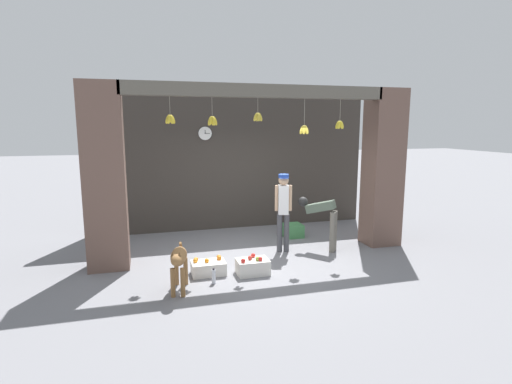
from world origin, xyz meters
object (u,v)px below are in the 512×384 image
object	(u,v)px
worker_stooping	(323,216)
fruit_crate_apples	(253,266)
fruit_crate_oranges	(208,268)
dog	(179,260)
shopkeeper	(283,207)
wall_clock	(205,133)
water_bottle	(214,276)
produce_box_green	(293,230)

from	to	relation	value
worker_stooping	fruit_crate_apples	size ratio (longest dim) A/B	1.96
fruit_crate_oranges	fruit_crate_apples	bearing A→B (deg)	-14.45
dog	fruit_crate_apples	distance (m)	1.40
shopkeeper	wall_clock	distance (m)	2.84
water_bottle	wall_clock	xyz separation A→B (m)	(0.40, 3.39, 2.23)
dog	worker_stooping	xyz separation A→B (m)	(3.03, 1.35, 0.21)
dog	fruit_crate_apples	bearing A→B (deg)	118.36
dog	water_bottle	bearing A→B (deg)	117.69
wall_clock	fruit_crate_apples	bearing A→B (deg)	-84.29
dog	wall_clock	bearing A→B (deg)	175.66
produce_box_green	worker_stooping	bearing A→B (deg)	-77.17
worker_stooping	produce_box_green	bearing A→B (deg)	55.18
worker_stooping	wall_clock	xyz separation A→B (m)	(-2.06, 2.21, 1.64)
dog	produce_box_green	size ratio (longest dim) A/B	2.06
wall_clock	water_bottle	bearing A→B (deg)	-96.80
fruit_crate_apples	water_bottle	bearing A→B (deg)	-161.97
worker_stooping	fruit_crate_apples	xyz separation A→B (m)	(-1.74, -0.95, -0.58)
worker_stooping	water_bottle	bearing A→B (deg)	157.97
dog	water_bottle	xyz separation A→B (m)	(0.56, 0.17, -0.39)
fruit_crate_apples	produce_box_green	size ratio (longest dim) A/B	1.27
worker_stooping	produce_box_green	distance (m)	1.24
fruit_crate_oranges	produce_box_green	bearing A→B (deg)	39.16
fruit_crate_oranges	produce_box_green	xyz separation A→B (m)	(2.24, 1.83, 0.03)
fruit_crate_oranges	produce_box_green	world-z (taller)	fruit_crate_oranges
shopkeeper	fruit_crate_oranges	size ratio (longest dim) A/B	2.76
fruit_crate_apples	water_bottle	world-z (taller)	fruit_crate_apples
shopkeeper	fruit_crate_apples	world-z (taller)	shopkeeper
shopkeeper	fruit_crate_apples	xyz separation A→B (m)	(-0.92, -1.03, -0.79)
worker_stooping	fruit_crate_oranges	size ratio (longest dim) A/B	1.86
worker_stooping	water_bottle	xyz separation A→B (m)	(-2.47, -1.18, -0.60)
worker_stooping	water_bottle	distance (m)	2.80
dog	shopkeeper	size ratio (longest dim) A/B	0.56
worker_stooping	wall_clock	distance (m)	3.44
fruit_crate_oranges	wall_clock	distance (m)	3.74
water_bottle	produce_box_green	bearing A→B (deg)	45.38
fruit_crate_apples	shopkeeper	bearing A→B (deg)	48.43
worker_stooping	water_bottle	size ratio (longest dim) A/B	4.19
produce_box_green	water_bottle	xyz separation A→B (m)	(-2.22, -2.25, -0.03)
shopkeeper	fruit_crate_oranges	bearing A→B (deg)	41.73
dog	wall_clock	xyz separation A→B (m)	(0.97, 3.56, 1.84)
produce_box_green	wall_clock	size ratio (longest dim) A/B	1.29
worker_stooping	fruit_crate_apples	bearing A→B (deg)	160.86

